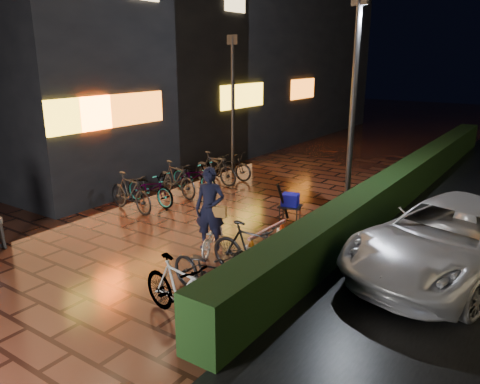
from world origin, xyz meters
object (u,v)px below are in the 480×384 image
Objects in this scene: van at (452,239)px; traffic_barrier at (267,242)px; cyclist at (211,222)px; cart_assembly at (290,201)px.

traffic_barrier is at bearing -143.23° from van.
cyclist is at bearing -142.32° from van.
van is at bearing 22.70° from cyclist.
cyclist is 1.80× the size of cart_assembly.
van is 3.60m from traffic_barrier.
cyclist reaches higher than van.
cart_assembly is (-0.67, 2.17, 0.22)m from traffic_barrier.
van is at bearing -11.88° from cart_assembly.
traffic_barrier is 2.28m from cart_assembly.
van reaches higher than traffic_barrier.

